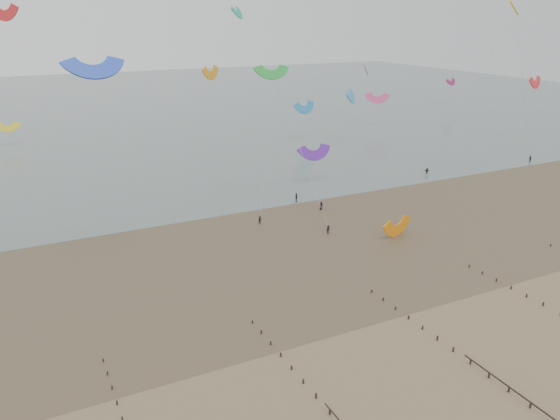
# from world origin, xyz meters

# --- Properties ---
(ground) EXTENTS (500.00, 500.00, 0.00)m
(ground) POSITION_xyz_m (0.00, 0.00, 0.00)
(ground) COLOR brown
(ground) RESTS_ON ground
(sea_and_shore) EXTENTS (500.00, 665.00, 0.03)m
(sea_and_shore) POSITION_xyz_m (-4.08, 34.40, 0.01)
(sea_and_shore) COLOR #475654
(sea_and_shore) RESTS_ON ground
(kitesurfers) EXTENTS (126.55, 23.21, 1.89)m
(kitesurfers) POSITION_xyz_m (25.14, 47.68, 0.82)
(kitesurfers) COLOR black
(kitesurfers) RESTS_ON ground
(grounded_kite) EXTENTS (7.37, 6.41, 3.46)m
(grounded_kite) POSITION_xyz_m (20.11, 27.19, 0.00)
(grounded_kite) COLOR orange
(grounded_kite) RESTS_ON ground
(kites_airborne) EXTENTS (252.44, 111.80, 38.29)m
(kites_airborne) POSITION_xyz_m (-13.04, 89.12, 21.22)
(kites_airborne) COLOR #6122A5
(kites_airborne) RESTS_ON ground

